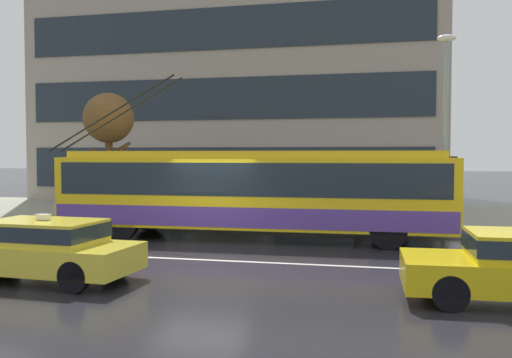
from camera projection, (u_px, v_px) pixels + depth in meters
ground_plane at (200, 251)px, 15.31m from camera, size 160.00×160.00×0.00m
sidewalk_slab at (268, 214)px, 24.17m from camera, size 80.00×10.00×0.14m
crosswalk_stripe_edge_near at (510, 256)px, 14.52m from camera, size 0.44×4.40×0.01m
lane_centre_line at (185, 259)px, 14.15m from camera, size 72.00×0.14×0.01m
trolleybus at (253, 190)px, 17.48m from camera, size 12.89×2.72×5.14m
taxi_oncoming_near at (40, 247)px, 11.74m from camera, size 4.34×1.96×1.39m
bus_shelter at (223, 168)px, 21.53m from camera, size 3.93×1.87×2.62m
pedestrian_at_shelter at (406, 200)px, 18.39m from camera, size 0.50×0.50×1.70m
pedestrian_approaching_curb at (358, 199)px, 19.33m from camera, size 0.39×0.39×1.63m
street_lamp at (445, 115)px, 18.06m from camera, size 0.60×0.32×6.33m
street_tree_bare at (109, 120)px, 22.08m from camera, size 2.25×1.97×4.91m
office_tower_corner_left at (247, 48)px, 34.04m from camera, size 22.66×12.01×18.14m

